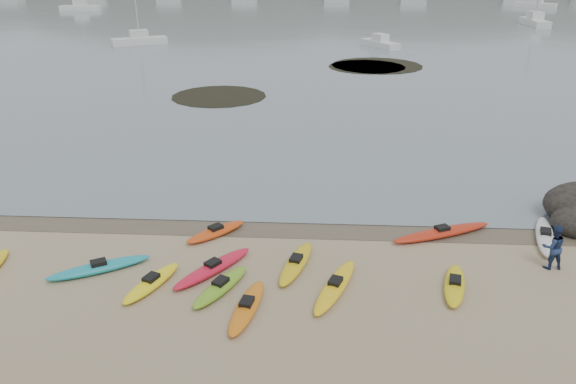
{
  "coord_description": "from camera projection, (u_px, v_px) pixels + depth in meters",
  "views": [
    {
      "loc": [
        1.26,
        -21.91,
        10.89
      ],
      "look_at": [
        0.0,
        0.0,
        1.5
      ],
      "focal_mm": 35.0,
      "sensor_mm": 36.0,
      "label": 1
    }
  ],
  "objects": [
    {
      "name": "moored_boats",
      "position": [
        360.0,
        16.0,
        98.51
      ],
      "size": [
        102.47,
        62.67,
        1.18
      ],
      "color": "silver",
      "rests_on": "ground"
    },
    {
      "name": "kelp_mats",
      "position": [
        336.0,
        73.0,
        54.69
      ],
      "size": [
        22.72,
        23.0,
        0.04
      ],
      "color": "black",
      "rests_on": "water"
    },
    {
      "name": "ground",
      "position": [
        288.0,
        224.0,
        24.46
      ],
      "size": [
        600.0,
        600.0,
        0.0
      ],
      "primitive_type": "plane",
      "color": "tan",
      "rests_on": "ground"
    },
    {
      "name": "far_hills",
      "position": [
        425.0,
        31.0,
        206.67
      ],
      "size": [
        550.0,
        135.0,
        80.0
      ],
      "color": "#384235",
      "rests_on": "ground"
    },
    {
      "name": "kayaks",
      "position": [
        279.0,
        265.0,
        20.89
      ],
      "size": [
        22.73,
        9.26,
        0.34
      ],
      "color": "silver",
      "rests_on": "ground"
    },
    {
      "name": "wet_sand",
      "position": [
        288.0,
        227.0,
        24.18
      ],
      "size": [
        60.0,
        60.0,
        0.0
      ],
      "primitive_type": "plane",
      "color": "brown",
      "rests_on": "ground"
    },
    {
      "name": "person_east",
      "position": [
        553.0,
        247.0,
        20.72
      ],
      "size": [
        0.91,
        0.74,
        1.75
      ],
      "primitive_type": "imported",
      "rotation": [
        0.0,
        0.0,
        3.24
      ],
      "color": "navy",
      "rests_on": "ground"
    }
  ]
}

